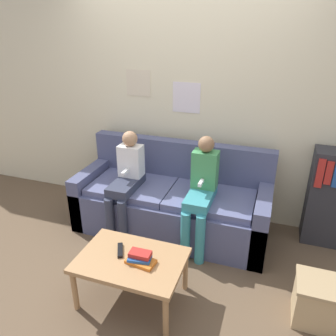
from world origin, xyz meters
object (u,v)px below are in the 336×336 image
at_px(person_right, 201,190).
at_px(couch, 172,203).
at_px(coffee_table, 131,263).
at_px(person_left, 126,180).
at_px(tv_remote, 120,250).
at_px(bookshelf, 333,198).
at_px(storage_box, 322,303).

bearing_deg(person_right, couch, 150.64).
relative_size(coffee_table, person_left, 0.76).
xyz_separation_m(tv_remote, bookshelf, (1.65, 1.31, 0.08)).
bearing_deg(bookshelf, couch, -169.29).
distance_m(coffee_table, person_right, 0.97).
distance_m(person_left, bookshelf, 2.05).
bearing_deg(person_left, couch, 25.19).
xyz_separation_m(tv_remote, storage_box, (1.53, 0.21, -0.23)).
bearing_deg(person_left, coffee_table, -62.62).
bearing_deg(coffee_table, person_right, 69.11).
relative_size(person_right, storage_box, 2.71).
distance_m(person_left, storage_box, 2.01).
xyz_separation_m(person_right, storage_box, (1.09, -0.61, -0.44)).
height_order(person_right, tv_remote, person_right).
height_order(couch, storage_box, couch).
xyz_separation_m(coffee_table, person_right, (0.33, 0.87, 0.27)).
relative_size(couch, tv_remote, 11.75).
xyz_separation_m(person_left, bookshelf, (1.98, 0.50, -0.11)).
bearing_deg(coffee_table, storage_box, 10.40).
height_order(tv_remote, storage_box, tv_remote).
xyz_separation_m(bookshelf, storage_box, (-0.12, -1.10, -0.32)).
bearing_deg(person_right, storage_box, -29.22).
xyz_separation_m(person_left, tv_remote, (0.33, -0.81, -0.19)).
height_order(person_right, bookshelf, person_right).
bearing_deg(bookshelf, tv_remote, -141.56).
height_order(person_left, bookshelf, person_left).
bearing_deg(storage_box, bookshelf, 83.93).
bearing_deg(person_right, tv_remote, -118.61).
xyz_separation_m(coffee_table, bookshelf, (1.53, 1.36, 0.14)).
bearing_deg(tv_remote, person_left, 85.59).
xyz_separation_m(person_right, tv_remote, (-0.45, -0.82, -0.21)).
relative_size(coffee_table, person_right, 0.74).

